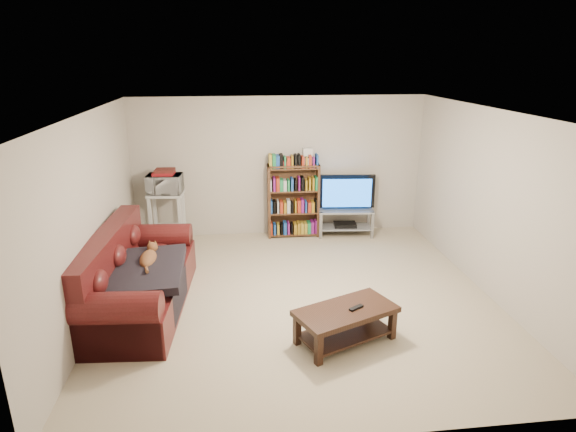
{
  "coord_description": "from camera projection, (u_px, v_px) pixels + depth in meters",
  "views": [
    {
      "loc": [
        -0.81,
        -5.62,
        3.01
      ],
      "look_at": [
        -0.1,
        0.4,
        1.0
      ],
      "focal_mm": 30.0,
      "sensor_mm": 36.0,
      "label": 1
    }
  ],
  "objects": [
    {
      "name": "floor",
      "position": [
        299.0,
        297.0,
        6.34
      ],
      "size": [
        5.0,
        5.0,
        0.0
      ],
      "primitive_type": "plane",
      "color": "#C8B795",
      "rests_on": "ground"
    },
    {
      "name": "ceiling",
      "position": [
        301.0,
        112.0,
        5.58
      ],
      "size": [
        5.0,
        5.0,
        0.0
      ],
      "primitive_type": "plane",
      "rotation": [
        3.14,
        0.0,
        0.0
      ],
      "color": "white",
      "rests_on": "ground"
    },
    {
      "name": "wall_back",
      "position": [
        280.0,
        167.0,
        8.32
      ],
      "size": [
        5.0,
        0.0,
        5.0
      ],
      "primitive_type": "plane",
      "rotation": [
        1.57,
        0.0,
        0.0
      ],
      "color": "beige",
      "rests_on": "ground"
    },
    {
      "name": "wall_front",
      "position": [
        346.0,
        311.0,
        3.6
      ],
      "size": [
        5.0,
        0.0,
        5.0
      ],
      "primitive_type": "plane",
      "rotation": [
        -1.57,
        0.0,
        0.0
      ],
      "color": "beige",
      "rests_on": "ground"
    },
    {
      "name": "wall_left",
      "position": [
        91.0,
        218.0,
        5.68
      ],
      "size": [
        0.0,
        5.0,
        5.0
      ],
      "primitive_type": "plane",
      "rotation": [
        1.57,
        0.0,
        1.57
      ],
      "color": "beige",
      "rests_on": "ground"
    },
    {
      "name": "wall_right",
      "position": [
        490.0,
        204.0,
        6.24
      ],
      "size": [
        0.0,
        5.0,
        5.0
      ],
      "primitive_type": "plane",
      "rotation": [
        1.57,
        0.0,
        -1.57
      ],
      "color": "beige",
      "rests_on": "ground"
    },
    {
      "name": "sofa",
      "position": [
        134.0,
        282.0,
        5.98
      ],
      "size": [
        1.17,
        2.4,
        1.0
      ],
      "rotation": [
        0.0,
        0.0,
        -0.07
      ],
      "color": "#4C1414",
      "rests_on": "floor"
    },
    {
      "name": "blanket",
      "position": [
        145.0,
        270.0,
        5.76
      ],
      "size": [
        0.92,
        1.18,
        0.19
      ],
      "primitive_type": "cube",
      "rotation": [
        0.05,
        -0.04,
        0.01
      ],
      "color": "black",
      "rests_on": "sofa"
    },
    {
      "name": "cat",
      "position": [
        148.0,
        259.0,
        5.95
      ],
      "size": [
        0.3,
        0.65,
        0.19
      ],
      "primitive_type": null,
      "rotation": [
        0.0,
        0.0,
        -0.07
      ],
      "color": "brown",
      "rests_on": "sofa"
    },
    {
      "name": "coffee_table",
      "position": [
        346.0,
        319.0,
        5.28
      ],
      "size": [
        1.23,
        0.94,
        0.4
      ],
      "rotation": [
        0.0,
        0.0,
        0.4
      ],
      "color": "black",
      "rests_on": "floor"
    },
    {
      "name": "remote",
      "position": [
        356.0,
        308.0,
        5.24
      ],
      "size": [
        0.18,
        0.14,
        0.02
      ],
      "primitive_type": "cube",
      "rotation": [
        0.0,
        0.0,
        0.55
      ],
      "color": "black",
      "rests_on": "coffee_table"
    },
    {
      "name": "tv_stand",
      "position": [
        345.0,
        217.0,
        8.46
      ],
      "size": [
        0.99,
        0.51,
        0.48
      ],
      "rotation": [
        0.0,
        0.0,
        -0.09
      ],
      "color": "#999EA3",
      "rests_on": "floor"
    },
    {
      "name": "television",
      "position": [
        346.0,
        193.0,
        8.31
      ],
      "size": [
        1.04,
        0.23,
        0.59
      ],
      "primitive_type": "imported",
      "rotation": [
        0.0,
        0.0,
        3.05
      ],
      "color": "black",
      "rests_on": "tv_stand"
    },
    {
      "name": "dvd_player",
      "position": [
        345.0,
        225.0,
        8.5
      ],
      "size": [
        0.4,
        0.3,
        0.06
      ],
      "primitive_type": "cube",
      "rotation": [
        0.0,
        0.0,
        -0.09
      ],
      "color": "black",
      "rests_on": "tv_stand"
    },
    {
      "name": "bookshelf",
      "position": [
        293.0,
        200.0,
        8.32
      ],
      "size": [
        0.89,
        0.29,
        1.28
      ],
      "rotation": [
        0.0,
        0.0,
        -0.02
      ],
      "color": "#50301B",
      "rests_on": "floor"
    },
    {
      "name": "shelf_clutter",
      "position": [
        299.0,
        158.0,
        8.12
      ],
      "size": [
        0.65,
        0.2,
        0.28
      ],
      "rotation": [
        0.0,
        0.0,
        -0.02
      ],
      "color": "silver",
      "rests_on": "bookshelf"
    },
    {
      "name": "microwave_stand",
      "position": [
        167.0,
        212.0,
        7.96
      ],
      "size": [
        0.59,
        0.46,
        0.9
      ],
      "rotation": [
        0.0,
        0.0,
        -0.09
      ],
      "color": "silver",
      "rests_on": "floor"
    },
    {
      "name": "microwave",
      "position": [
        165.0,
        184.0,
        7.81
      ],
      "size": [
        0.58,
        0.42,
        0.31
      ],
      "primitive_type": "imported",
      "rotation": [
        0.0,
        0.0,
        -0.09
      ],
      "color": "silver",
      "rests_on": "microwave_stand"
    },
    {
      "name": "game_boxes",
      "position": [
        164.0,
        173.0,
        7.75
      ],
      "size": [
        0.35,
        0.31,
        0.05
      ],
      "primitive_type": "cube",
      "rotation": [
        0.0,
        0.0,
        -0.09
      ],
      "color": "maroon",
      "rests_on": "microwave"
    }
  ]
}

